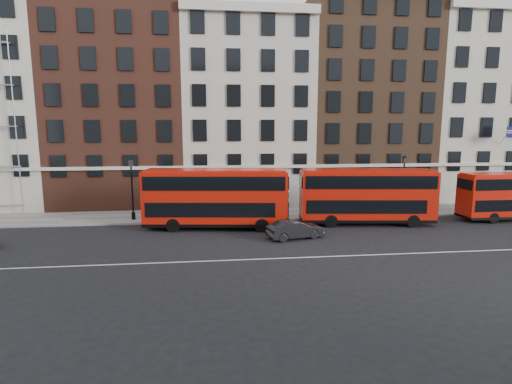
{
  "coord_description": "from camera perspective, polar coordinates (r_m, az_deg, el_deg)",
  "views": [
    {
      "loc": [
        -3.91,
        -25.03,
        7.85
      ],
      "look_at": [
        -0.44,
        5.0,
        3.0
      ],
      "focal_mm": 28.0,
      "sensor_mm": 36.0,
      "label": 1
    }
  ],
  "objects": [
    {
      "name": "ground",
      "position": [
        26.53,
        2.2,
        -8.11
      ],
      "size": [
        120.0,
        120.0,
        0.0
      ],
      "primitive_type": "plane",
      "color": "black",
      "rests_on": "ground"
    },
    {
      "name": "lamp_post_left",
      "position": [
        35.15,
        -17.3,
        0.9
      ],
      "size": [
        0.44,
        0.44,
        5.33
      ],
      "color": "black",
      "rests_on": "pavement"
    },
    {
      "name": "traffic_light",
      "position": [
        43.3,
        32.26,
        0.53
      ],
      "size": [
        0.25,
        0.45,
        3.27
      ],
      "color": "black",
      "rests_on": "pavement"
    },
    {
      "name": "bus_b",
      "position": [
        31.4,
        -5.82,
        -0.71
      ],
      "size": [
        11.41,
        3.97,
        4.7
      ],
      "rotation": [
        0.0,
        0.0,
        -0.12
      ],
      "color": "red",
      "rests_on": "ground"
    },
    {
      "name": "lamp_post_right",
      "position": [
        38.53,
        20.31,
        1.43
      ],
      "size": [
        0.44,
        0.44,
        5.33
      ],
      "color": "black",
      "rests_on": "pavement"
    },
    {
      "name": "bus_c",
      "position": [
        33.87,
        15.46,
        -0.41
      ],
      "size": [
        11.05,
        3.83,
        4.55
      ],
      "rotation": [
        0.0,
        0.0,
        -0.12
      ],
      "color": "red",
      "rests_on": "ground"
    },
    {
      "name": "kerb",
      "position": [
        34.16,
        0.15,
        -4.03
      ],
      "size": [
        80.0,
        0.3,
        0.16
      ],
      "primitive_type": "cube",
      "color": "gray",
      "rests_on": "ground"
    },
    {
      "name": "car_front",
      "position": [
        28.88,
        5.62,
        -5.31
      ],
      "size": [
        4.33,
        2.42,
        1.35
      ],
      "primitive_type": "imported",
      "rotation": [
        0.0,
        0.0,
        1.83
      ],
      "color": "black",
      "rests_on": "ground"
    },
    {
      "name": "pavement",
      "position": [
        36.58,
        -0.31,
        -3.16
      ],
      "size": [
        80.0,
        5.0,
        0.15
      ],
      "primitive_type": "cube",
      "color": "gray",
      "rests_on": "ground"
    },
    {
      "name": "iron_railings",
      "position": [
        38.61,
        -0.67,
        -1.63
      ],
      "size": [
        6.6,
        0.06,
        1.0
      ],
      "primitive_type": null,
      "color": "black",
      "rests_on": "pavement"
    },
    {
      "name": "building_terrace",
      "position": [
        43.13,
        -1.84,
        12.29
      ],
      "size": [
        64.0,
        11.95,
        22.0
      ],
      "color": "beige",
      "rests_on": "ground"
    },
    {
      "name": "road_centre_line",
      "position": [
        24.65,
        2.92,
        -9.46
      ],
      "size": [
        70.0,
        0.12,
        0.01
      ],
      "primitive_type": "cube",
      "color": "white",
      "rests_on": "ground"
    }
  ]
}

